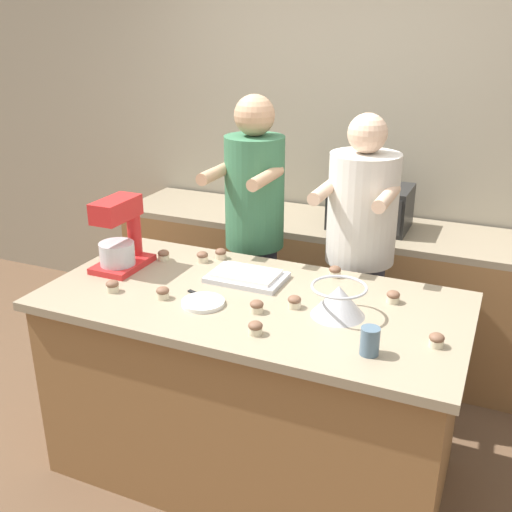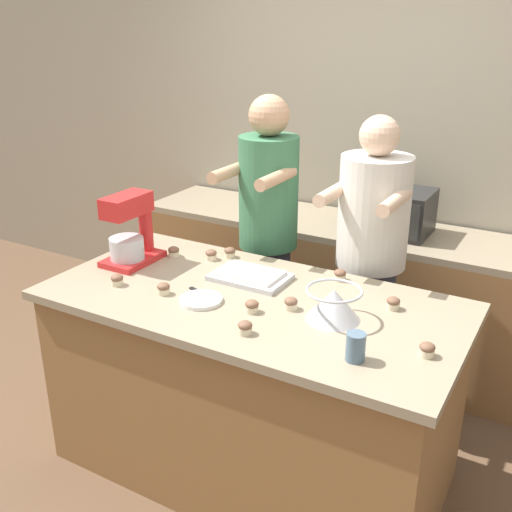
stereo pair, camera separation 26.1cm
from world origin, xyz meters
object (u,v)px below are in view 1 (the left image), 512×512
cupcake_8 (163,293)px  cupcake_10 (221,254)px  baking_tray (247,276)px  cupcake_7 (255,328)px  cupcake_3 (335,271)px  cupcake_9 (393,297)px  microwave_oven (370,206)px  cupcake_6 (294,302)px  stand_mixer (120,238)px  drinking_glass (370,341)px  person_left (254,242)px  cupcake_5 (164,255)px  mixing_bowl (339,300)px  small_plate (203,303)px  cupcake_0 (437,340)px  cupcake_4 (112,286)px  cupcake_2 (202,257)px  person_right (358,266)px  knife (203,297)px  cupcake_1 (257,306)px

cupcake_8 → cupcake_10: bearing=87.9°
baking_tray → cupcake_7: size_ratio=6.17×
cupcake_3 → cupcake_9: size_ratio=1.00×
microwave_oven → cupcake_6: size_ratio=8.10×
cupcake_9 → cupcake_8: bearing=-158.6°
stand_mixer → baking_tray: (0.63, 0.11, -0.14)m
drinking_glass → cupcake_8: (-0.94, 0.10, -0.03)m
person_left → cupcake_5: size_ratio=29.74×
mixing_bowl → cupcake_5: 1.02m
person_left → small_plate: size_ratio=9.21×
cupcake_5 → cupcake_0: bearing=-13.5°
cupcake_0 → cupcake_9: 0.38m
mixing_bowl → cupcake_4: (-1.00, -0.18, -0.04)m
cupcake_2 → stand_mixer: bearing=-145.4°
person_left → cupcake_0: person_left is taller
drinking_glass → baking_tray: bearing=148.0°
cupcake_0 → cupcake_4: 1.41m
cupcake_7 → cupcake_10: bearing=126.4°
small_plate → cupcake_10: bearing=108.7°
person_right → knife: 0.92m
person_left → baking_tray: size_ratio=4.82×
cupcake_3 → cupcake_7: same height
cupcake_2 → knife: bearing=-61.1°
baking_tray → microwave_oven: microwave_oven is taller
cupcake_6 → cupcake_0: bearing=-8.8°
drinking_glass → cupcake_9: bearing=91.2°
cupcake_10 → cupcake_1: bearing=-49.4°
microwave_oven → stand_mixer: bearing=-128.1°
cupcake_5 → cupcake_3: bearing=9.6°
cupcake_0 → cupcake_7: bearing=-164.3°
cupcake_10 → cupcake_0: bearing=-22.4°
cupcake_1 → cupcake_10: same height
drinking_glass → cupcake_5: drinking_glass is taller
microwave_oven → knife: bearing=-107.0°
baking_tray → cupcake_9: 0.68m
cupcake_0 → cupcake_10: same height
cupcake_4 → cupcake_6: size_ratio=1.00×
microwave_oven → cupcake_9: bearing=-71.2°
cupcake_2 → cupcake_6: same height
cupcake_2 → cupcake_5: size_ratio=1.00×
person_right → cupcake_7: size_ratio=28.69×
small_plate → knife: small_plate is taller
cupcake_5 → cupcake_9: bearing=-1.1°
person_left → drinking_glass: size_ratio=16.02×
mixing_bowl → small_plate: bearing=-166.2°
person_right → cupcake_9: size_ratio=28.69×
small_plate → cupcake_9: (0.74, 0.35, 0.02)m
mixing_bowl → small_plate: size_ratio=1.25×
person_left → cupcake_1: person_left is taller
cupcake_6 → cupcake_9: bearing=30.3°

